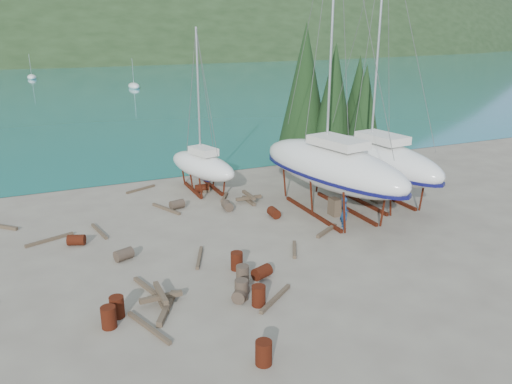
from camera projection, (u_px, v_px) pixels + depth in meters
name	position (u px, v px, depth m)	size (l,w,h in m)	color
ground	(249.00, 253.00, 25.47)	(600.00, 600.00, 0.00)	#675C51
bay_water	(39.00, 50.00, 298.53)	(700.00, 700.00, 0.00)	#186979
far_hill	(39.00, 50.00, 302.87)	(800.00, 360.00, 110.00)	#1E2F17
far_house_right	(129.00, 51.00, 201.04)	(6.60, 5.60, 5.60)	beige
cypress_near_right	(334.00, 98.00, 38.99)	(3.60, 3.60, 10.00)	black
cypress_mid_right	(364.00, 112.00, 38.12)	(3.06, 3.06, 8.50)	black
cypress_back_left	(305.00, 85.00, 39.87)	(4.14, 4.14, 11.50)	black
cypress_far_right	(358.00, 102.00, 41.21)	(3.24, 3.24, 9.00)	black
moored_boat_mid	(134.00, 86.00, 98.62)	(2.00, 5.00, 6.05)	silver
moored_boat_far	(32.00, 77.00, 117.57)	(2.00, 5.00, 6.05)	silver
large_sailboat_near	(331.00, 166.00, 30.30)	(5.54, 12.27, 18.64)	silver
large_sailboat_far	(375.00, 159.00, 32.67)	(4.48, 11.24, 17.29)	silver
small_sailboat_shore	(202.00, 165.00, 35.01)	(4.02, 7.26, 11.08)	silver
worker	(344.00, 213.00, 28.41)	(0.69, 0.45, 1.89)	navy
drum_0	(117.00, 307.00, 19.68)	(0.58, 0.58, 0.88)	#57170F
drum_1	(241.00, 294.00, 20.97)	(0.58, 0.58, 0.88)	#2D2823
drum_2	(76.00, 240.00, 26.34)	(0.58, 0.58, 0.88)	#57170F
drum_3	(264.00, 353.00, 16.87)	(0.58, 0.58, 0.88)	#57170F
drum_4	(202.00, 188.00, 35.00)	(0.58, 0.58, 0.88)	#57170F
drum_5	(242.00, 275.00, 22.26)	(0.58, 0.58, 0.88)	#2D2823
drum_6	(274.00, 213.00, 30.31)	(0.58, 0.58, 0.88)	#57170F
drum_9	(177.00, 204.00, 31.76)	(0.58, 0.58, 0.88)	#2D2823
drum_10	(259.00, 296.00, 20.51)	(0.58, 0.58, 0.88)	#57170F
drum_11	(227.00, 206.00, 31.52)	(0.58, 0.58, 0.88)	#2D2823
drum_12	(262.00, 272.00, 22.84)	(0.58, 0.58, 0.88)	#57170F
drum_13	(109.00, 317.00, 18.96)	(0.58, 0.58, 0.88)	#57170F
drum_14	(237.00, 261.00, 23.61)	(0.58, 0.58, 0.88)	#57170F
drum_15	(124.00, 254.00, 24.65)	(0.58, 0.58, 0.88)	#2D2823
drum_16	(242.00, 290.00, 20.99)	(0.58, 0.58, 0.88)	#2D2823
timber_1	(327.00, 231.00, 28.07)	(0.19, 2.12, 0.19)	brown
timber_2	(0.00, 226.00, 28.73)	(0.19, 2.47, 0.19)	brown
timber_3	(149.00, 328.00, 18.95)	(0.15, 2.84, 0.15)	brown
timber_5	(275.00, 299.00, 20.99)	(0.16, 2.54, 0.16)	brown
timber_6	(224.00, 198.00, 33.67)	(0.19, 1.76, 0.19)	brown
timber_7	(294.00, 249.00, 25.70)	(0.17, 1.91, 0.17)	brown
timber_9	(141.00, 189.00, 35.53)	(0.15, 2.41, 0.15)	brown
timber_10	(166.00, 209.00, 31.56)	(0.16, 2.68, 0.16)	brown
timber_11	(199.00, 257.00, 24.81)	(0.15, 2.42, 0.15)	brown
timber_12	(146.00, 287.00, 21.95)	(0.17, 2.03, 0.17)	brown
timber_15	(99.00, 231.00, 28.07)	(0.15, 2.46, 0.15)	brown
timber_16	(167.00, 308.00, 20.22)	(0.23, 2.50, 0.23)	brown
timber_17	(50.00, 240.00, 26.91)	(0.16, 2.62, 0.16)	brown
timber_pile_fore	(161.00, 297.00, 20.68)	(1.80, 1.80, 0.60)	brown
timber_pile_aft	(249.00, 198.00, 32.95)	(1.80, 1.80, 0.60)	brown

